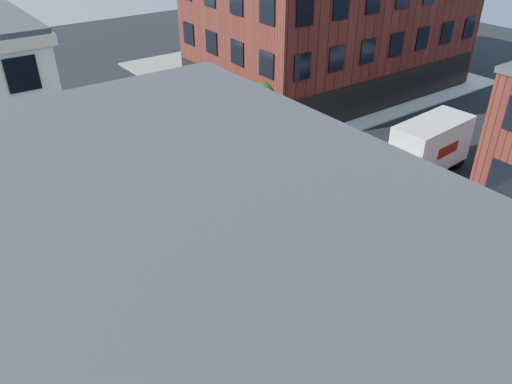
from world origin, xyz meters
name	(u,v)px	position (x,y,z in m)	size (l,w,h in m)	color
ground	(261,224)	(0.00, 0.00, 0.00)	(120.00, 120.00, 0.00)	black
sidewalk_ne	(299,72)	(21.00, 21.00, 0.07)	(30.00, 30.00, 0.15)	gray
building_ne	(332,27)	(20.50, 16.00, 6.00)	(25.00, 16.00, 12.00)	#491712
tree_near	(263,101)	(7.56, 9.98, 3.16)	(2.69, 2.69, 4.49)	black
tree_far	(222,84)	(7.56, 15.98, 2.87)	(2.43, 2.43, 4.07)	black
signal_pole	(229,295)	(-6.72, -6.68, 2.86)	(1.29, 1.24, 4.60)	black
box_truck	(424,149)	(12.80, -1.76, 2.04)	(8.79, 3.16, 3.92)	white
traffic_cone	(237,314)	(-5.70, -5.70, 0.37)	(0.44, 0.44, 0.77)	#F93F0B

